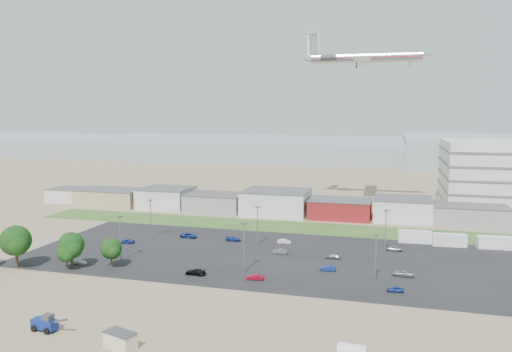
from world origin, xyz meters
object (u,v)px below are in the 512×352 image
(parked_car_9, at_px, (189,235))
(parked_car_12, at_px, (332,256))
(box_trailer_a, at_px, (415,237))
(parked_car_6, at_px, (233,239))
(parked_car_8, at_px, (395,249))
(parked_car_10, at_px, (79,262))
(parked_car_5, at_px, (127,241))
(parked_car_0, at_px, (403,273))
(parked_car_1, at_px, (328,268))
(parked_car_2, at_px, (395,289))
(storage_tank_nw, at_px, (352,351))
(telehandler, at_px, (44,322))
(parked_car_3, at_px, (195,272))
(portable_shed, at_px, (120,340))
(parked_car_7, at_px, (280,251))
(parked_car_11, at_px, (284,241))
(airliner, at_px, (366,57))
(parked_car_13, at_px, (255,277))

(parked_car_9, bearing_deg, parked_car_12, -100.38)
(box_trailer_a, xyz_separation_m, parked_car_6, (-47.31, -11.40, -1.01))
(parked_car_8, bearing_deg, parked_car_10, 115.08)
(parked_car_5, height_order, parked_car_10, parked_car_5)
(parked_car_9, bearing_deg, parked_car_8, -85.77)
(parked_car_0, distance_m, parked_car_1, 15.84)
(parked_car_2, bearing_deg, parked_car_8, 176.07)
(parked_car_0, height_order, parked_car_12, parked_car_0)
(storage_tank_nw, bearing_deg, telehandler, -175.55)
(parked_car_3, bearing_deg, parked_car_12, 129.62)
(portable_shed, height_order, parked_car_8, portable_shed)
(parked_car_3, distance_m, parked_car_5, 33.87)
(parked_car_0, height_order, parked_car_2, parked_car_0)
(parked_car_3, xyz_separation_m, parked_car_8, (41.15, 30.87, -0.01))
(telehandler, xyz_separation_m, parked_car_7, (26.37, 53.02, -0.79))
(parked_car_7, height_order, parked_car_11, parked_car_7)
(parked_car_2, distance_m, parked_car_7, 33.92)
(parked_car_0, bearing_deg, telehandler, -44.92)
(parked_car_1, bearing_deg, parked_car_3, -74.97)
(parked_car_1, distance_m, parked_car_9, 45.50)
(parked_car_5, bearing_deg, parked_car_11, 98.49)
(parked_car_7, bearing_deg, portable_shed, -6.55)
(parked_car_0, xyz_separation_m, parked_car_5, (-70.34, 8.84, 0.01))
(parked_car_10, relative_size, parked_car_11, 1.05)
(parked_car_0, height_order, parked_car_5, parked_car_5)
(box_trailer_a, bearing_deg, parked_car_12, -136.43)
(parked_car_5, distance_m, parked_car_9, 16.70)
(parked_car_6, relative_size, parked_car_7, 1.08)
(airliner, distance_m, parked_car_1, 96.02)
(parked_car_1, xyz_separation_m, parked_car_13, (-13.82, -10.02, 0.01))
(storage_tank_nw, height_order, airliner, airliner)
(portable_shed, xyz_separation_m, parked_car_2, (38.93, 35.03, -0.70))
(portable_shed, bearing_deg, parked_car_2, 59.08)
(airliner, bearing_deg, parked_car_2, -83.49)
(parked_car_12, bearing_deg, parked_car_8, 131.34)
(parked_car_0, relative_size, parked_car_7, 1.18)
(parked_car_3, relative_size, parked_car_12, 1.15)
(airliner, relative_size, parked_car_3, 10.68)
(parked_car_7, height_order, parked_car_8, parked_car_8)
(parked_car_1, relative_size, parked_car_11, 0.98)
(storage_tank_nw, relative_size, parked_car_1, 1.09)
(storage_tank_nw, distance_m, parked_car_0, 40.12)
(airliner, xyz_separation_m, parked_car_7, (-15.50, -69.04, -53.79))
(portable_shed, bearing_deg, parked_car_0, 65.31)
(portable_shed, relative_size, parked_car_0, 1.10)
(parked_car_0, bearing_deg, parked_car_2, -1.44)
(parked_car_7, bearing_deg, parked_car_3, -28.58)
(parked_car_0, distance_m, parked_car_12, 18.35)
(parked_car_10, height_order, parked_car_12, parked_car_12)
(portable_shed, height_order, parked_car_6, portable_shed)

